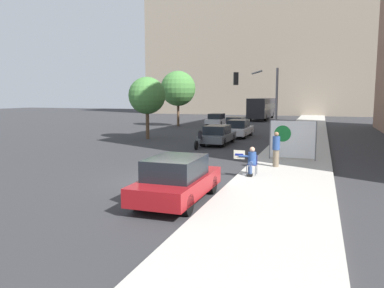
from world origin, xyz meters
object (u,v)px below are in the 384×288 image
at_px(traffic_light_pole, 260,93).
at_px(street_tree_near_curb, 147,96).
at_px(street_tree_midblock, 178,89).
at_px(jogger_on_sidewalk, 276,149).
at_px(seated_protester, 251,160).
at_px(car_on_road_far_lane, 217,119).
at_px(city_bus_on_road, 262,107).
at_px(car_on_road_nearest, 218,135).
at_px(motorcycle_on_road, 200,140).
at_px(car_on_road_midblock, 239,128).
at_px(protest_banner, 292,139).
at_px(car_on_road_distant, 236,124).
at_px(parked_car_curbside, 177,180).

height_order(traffic_light_pole, street_tree_near_curb, traffic_light_pole).
bearing_deg(street_tree_midblock, jogger_on_sidewalk, -59.03).
distance_m(jogger_on_sidewalk, street_tree_near_curb, 15.23).
distance_m(seated_protester, car_on_road_far_lane, 29.03).
xyz_separation_m(city_bus_on_road, street_tree_midblock, (-7.27, -15.86, 2.51)).
relative_size(traffic_light_pole, street_tree_near_curb, 1.04).
xyz_separation_m(city_bus_on_road, street_tree_near_curb, (-4.92, -28.83, 1.67)).
distance_m(car_on_road_nearest, car_on_road_far_lane, 17.86).
relative_size(seated_protester, motorcycle_on_road, 0.52).
height_order(car_on_road_far_lane, motorcycle_on_road, car_on_road_far_lane).
distance_m(traffic_light_pole, car_on_road_nearest, 4.23).
bearing_deg(street_tree_midblock, traffic_light_pole, -51.56).
relative_size(traffic_light_pole, car_on_road_midblock, 1.14).
relative_size(seated_protester, traffic_light_pole, 0.23).
bearing_deg(motorcycle_on_road, car_on_road_midblock, 82.51).
height_order(protest_banner, car_on_road_far_lane, protest_banner).
height_order(car_on_road_nearest, city_bus_on_road, city_bus_on_road).
bearing_deg(city_bus_on_road, car_on_road_far_lane, -104.25).
bearing_deg(street_tree_midblock, city_bus_on_road, 65.39).
relative_size(car_on_road_nearest, car_on_road_far_lane, 1.05).
xyz_separation_m(protest_banner, city_bus_on_road, (-6.98, 36.46, 0.59)).
xyz_separation_m(jogger_on_sidewalk, car_on_road_far_lane, (-9.80, 25.42, -0.29)).
xyz_separation_m(traffic_light_pole, street_tree_midblock, (-11.67, 14.70, 0.65)).
distance_m(car_on_road_distant, city_bus_on_road, 19.37).
height_order(car_on_road_midblock, car_on_road_distant, car_on_road_midblock).
distance_m(seated_protester, jogger_on_sidewalk, 2.31).
xyz_separation_m(seated_protester, street_tree_midblock, (-12.92, 24.99, 3.54)).
bearing_deg(car_on_road_nearest, street_tree_midblock, 120.67).
relative_size(city_bus_on_road, street_tree_midblock, 1.92).
bearing_deg(car_on_road_midblock, protest_banner, -65.35).
relative_size(car_on_road_midblock, motorcycle_on_road, 2.01).
relative_size(parked_car_curbside, motorcycle_on_road, 1.86).
distance_m(protest_banner, motorcycle_on_road, 7.24).
height_order(protest_banner, street_tree_near_curb, street_tree_near_curb).
bearing_deg(parked_car_curbside, car_on_road_midblock, 96.26).
relative_size(jogger_on_sidewalk, traffic_light_pole, 0.32).
bearing_deg(motorcycle_on_road, car_on_road_distant, 92.18).
bearing_deg(parked_car_curbside, car_on_road_nearest, 100.05).
height_order(parked_car_curbside, street_tree_near_curb, street_tree_near_curb).
distance_m(jogger_on_sidewalk, city_bus_on_road, 39.22).
relative_size(protest_banner, parked_car_curbside, 0.56).
distance_m(seated_protester, protest_banner, 4.61).
bearing_deg(traffic_light_pole, street_tree_midblock, 128.44).
xyz_separation_m(parked_car_curbside, city_bus_on_road, (-4.00, 45.13, 1.07)).
distance_m(city_bus_on_road, street_tree_near_curb, 29.29).
relative_size(jogger_on_sidewalk, city_bus_on_road, 0.13).
distance_m(street_tree_near_curb, street_tree_midblock, 13.20).
bearing_deg(street_tree_near_curb, parked_car_curbside, -61.32).
bearing_deg(car_on_road_nearest, protest_banner, -46.98).
xyz_separation_m(seated_protester, car_on_road_far_lane, (-9.02, 27.59, -0.07)).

